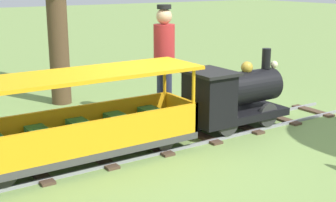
% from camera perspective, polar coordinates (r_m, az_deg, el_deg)
% --- Properties ---
extents(ground_plane, '(60.00, 60.00, 0.00)m').
position_cam_1_polar(ground_plane, '(5.74, -0.01, -5.32)').
color(ground_plane, '#75934C').
extents(track, '(0.71, 6.40, 0.04)m').
position_cam_1_polar(track, '(5.64, -1.71, -5.54)').
color(track, gray).
rests_on(track, ground_plane).
extents(locomotive, '(0.67, 1.45, 1.01)m').
position_cam_1_polar(locomotive, '(6.19, 7.85, 0.71)').
color(locomotive, black).
rests_on(locomotive, ground_plane).
extents(passenger_car, '(0.77, 2.70, 0.97)m').
position_cam_1_polar(passenger_car, '(5.12, -10.36, -3.12)').
color(passenger_car, '#3F3F3F').
rests_on(passenger_car, ground_plane).
extents(conductor_person, '(0.30, 0.30, 1.62)m').
position_cam_1_polar(conductor_person, '(6.65, -0.47, 5.96)').
color(conductor_person, '#282D47').
rests_on(conductor_person, ground_plane).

